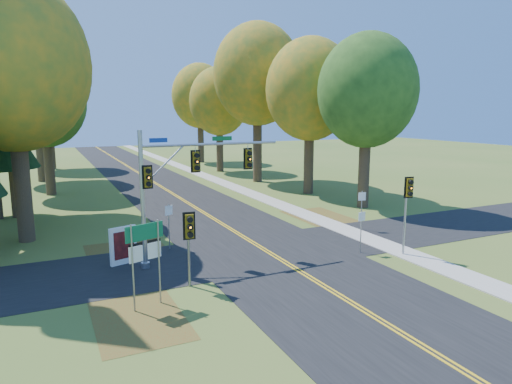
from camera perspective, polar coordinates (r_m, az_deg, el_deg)
name	(u,v)px	position (r m, az deg, el deg)	size (l,w,h in m)	color
ground	(284,262)	(22.10, 3.55, -8.74)	(160.00, 160.00, 0.00)	#445F21
road_main	(284,262)	(22.10, 3.55, -8.71)	(8.00, 160.00, 0.02)	black
road_cross	(266,251)	(23.78, 1.21, -7.33)	(60.00, 6.00, 0.02)	black
centerline_left	(282,262)	(22.05, 3.32, -8.71)	(0.10, 160.00, 0.01)	gold
centerline_right	(286,261)	(22.14, 3.78, -8.64)	(0.10, 160.00, 0.01)	gold
sidewalk_east	(386,245)	(25.54, 15.92, -6.45)	(1.60, 160.00, 0.06)	#9E998E
leaf_patch_w_near	(131,256)	(23.69, -15.39, -7.77)	(4.00, 6.00, 0.00)	brown
leaf_patch_e	(331,221)	(30.47, 9.35, -3.58)	(3.50, 8.00, 0.00)	brown
leaf_patch_w_far	(138,317)	(17.08, -14.56, -14.87)	(3.00, 5.00, 0.00)	brown
tree_w_a	(13,65)	(27.81, -28.08, 13.80)	(8.00, 8.00, 14.15)	#38281C
tree_e_a	(367,91)	(34.73, 13.74, 12.11)	(7.20, 7.20, 12.73)	#38281C
tree_w_b	(7,60)	(34.79, -28.71, 14.22)	(8.60, 8.60, 15.38)	#38281C
tree_e_b	(310,90)	(39.96, 6.81, 12.54)	(7.60, 7.60, 13.33)	#38281C
tree_w_c	(45,101)	(42.79, -24.88, 10.25)	(6.80, 6.80, 11.91)	#38281C
tree_e_c	(258,75)	(46.66, 0.23, 14.41)	(8.80, 8.80, 15.79)	#38281C
tree_w_d	(36,84)	(51.56, -25.82, 12.03)	(8.20, 8.20, 14.56)	#38281C
tree_e_d	(219,102)	(54.75, -4.59, 11.19)	(7.00, 7.00, 12.32)	#38281C
tree_w_e	(47,87)	(62.48, -24.68, 11.87)	(8.40, 8.40, 14.97)	#38281C
tree_e_e	(200,96)	(65.26, -6.99, 11.80)	(7.80, 7.80, 13.74)	#38281C
traffic_mast	(179,179)	(21.30, -9.56, 1.67)	(6.96, 0.65, 6.31)	#9C9EA4
east_signal_pole	(408,196)	(23.42, 18.46, -0.50)	(0.45, 0.54, 4.00)	#9A9CA3
ped_signal_pole	(189,232)	(18.49, -8.35, -4.94)	(0.50, 0.58, 3.18)	gray
route_sign_cluster	(145,248)	(17.02, -13.68, -6.76)	(1.44, 0.51, 3.22)	gray
info_kiosk	(123,246)	(22.41, -16.26, -6.45)	(1.30, 0.57, 1.81)	white
reg_sign_e_north	(362,203)	(28.21, 13.08, -1.40)	(0.45, 0.15, 2.40)	gray
reg_sign_e_south	(361,224)	(23.62, 13.04, -3.93)	(0.42, 0.07, 2.21)	gray
reg_sign_w	(169,218)	(24.05, -10.84, -3.26)	(0.43, 0.22, 2.41)	gray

